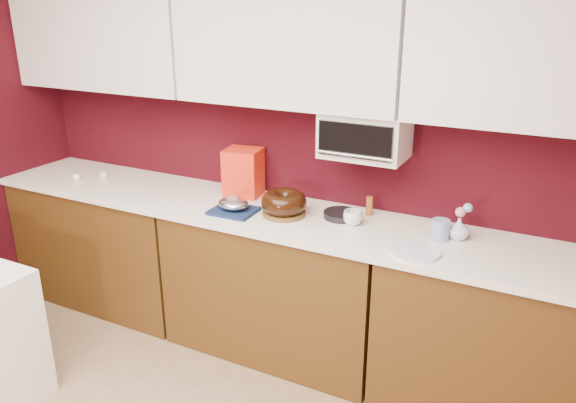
{
  "coord_description": "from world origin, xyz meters",
  "views": [
    {
      "loc": [
        1.43,
        -0.72,
        2.07
      ],
      "look_at": [
        0.12,
        1.84,
        1.02
      ],
      "focal_mm": 35.0,
      "sensor_mm": 36.0,
      "label": 1
    }
  ],
  "objects_px": {
    "foil_ham_nest": "(233,204)",
    "coffee_mug": "(353,216)",
    "bundt_cake": "(284,202)",
    "blue_jar": "(440,230)",
    "toaster_oven": "(365,134)",
    "flower_vase": "(459,227)",
    "pandoro_box": "(243,172)"
  },
  "relations": [
    {
      "from": "toaster_oven",
      "to": "coffee_mug",
      "type": "height_order",
      "value": "toaster_oven"
    },
    {
      "from": "toaster_oven",
      "to": "foil_ham_nest",
      "type": "relative_size",
      "value": 2.44
    },
    {
      "from": "coffee_mug",
      "to": "blue_jar",
      "type": "height_order",
      "value": "blue_jar"
    },
    {
      "from": "pandoro_box",
      "to": "foil_ham_nest",
      "type": "bearing_deg",
      "value": -79.25
    },
    {
      "from": "pandoro_box",
      "to": "flower_vase",
      "type": "bearing_deg",
      "value": -13.43
    },
    {
      "from": "foil_ham_nest",
      "to": "toaster_oven",
      "type": "bearing_deg",
      "value": 22.44
    },
    {
      "from": "toaster_oven",
      "to": "blue_jar",
      "type": "distance_m",
      "value": 0.64
    },
    {
      "from": "bundt_cake",
      "to": "blue_jar",
      "type": "height_order",
      "value": "bundt_cake"
    },
    {
      "from": "bundt_cake",
      "to": "blue_jar",
      "type": "distance_m",
      "value": 0.87
    },
    {
      "from": "toaster_oven",
      "to": "foil_ham_nest",
      "type": "height_order",
      "value": "toaster_oven"
    },
    {
      "from": "coffee_mug",
      "to": "flower_vase",
      "type": "height_order",
      "value": "flower_vase"
    },
    {
      "from": "foil_ham_nest",
      "to": "flower_vase",
      "type": "relative_size",
      "value": 1.42
    },
    {
      "from": "bundt_cake",
      "to": "toaster_oven",
      "type": "bearing_deg",
      "value": 24.86
    },
    {
      "from": "bundt_cake",
      "to": "foil_ham_nest",
      "type": "bearing_deg",
      "value": -161.2
    },
    {
      "from": "blue_jar",
      "to": "foil_ham_nest",
      "type": "bearing_deg",
      "value": -172.29
    },
    {
      "from": "foil_ham_nest",
      "to": "bundt_cake",
      "type": "bearing_deg",
      "value": 18.8
    },
    {
      "from": "bundt_cake",
      "to": "coffee_mug",
      "type": "distance_m",
      "value": 0.4
    },
    {
      "from": "foil_ham_nest",
      "to": "coffee_mug",
      "type": "distance_m",
      "value": 0.69
    },
    {
      "from": "toaster_oven",
      "to": "coffee_mug",
      "type": "relative_size",
      "value": 4.55
    },
    {
      "from": "bundt_cake",
      "to": "blue_jar",
      "type": "bearing_deg",
      "value": 4.0
    },
    {
      "from": "flower_vase",
      "to": "foil_ham_nest",
      "type": "bearing_deg",
      "value": -170.45
    },
    {
      "from": "toaster_oven",
      "to": "flower_vase",
      "type": "distance_m",
      "value": 0.69
    },
    {
      "from": "pandoro_box",
      "to": "flower_vase",
      "type": "distance_m",
      "value": 1.34
    },
    {
      "from": "foil_ham_nest",
      "to": "pandoro_box",
      "type": "height_order",
      "value": "pandoro_box"
    },
    {
      "from": "bundt_cake",
      "to": "pandoro_box",
      "type": "height_order",
      "value": "pandoro_box"
    },
    {
      "from": "bundt_cake",
      "to": "flower_vase",
      "type": "height_order",
      "value": "bundt_cake"
    },
    {
      "from": "toaster_oven",
      "to": "pandoro_box",
      "type": "xyz_separation_m",
      "value": [
        -0.79,
        0.01,
        -0.33
      ]
    },
    {
      "from": "toaster_oven",
      "to": "bundt_cake",
      "type": "distance_m",
      "value": 0.59
    },
    {
      "from": "pandoro_box",
      "to": "flower_vase",
      "type": "relative_size",
      "value": 2.27
    },
    {
      "from": "bundt_cake",
      "to": "foil_ham_nest",
      "type": "height_order",
      "value": "bundt_cake"
    },
    {
      "from": "toaster_oven",
      "to": "blue_jar",
      "type": "height_order",
      "value": "toaster_oven"
    },
    {
      "from": "blue_jar",
      "to": "bundt_cake",
      "type": "bearing_deg",
      "value": -176.0
    }
  ]
}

